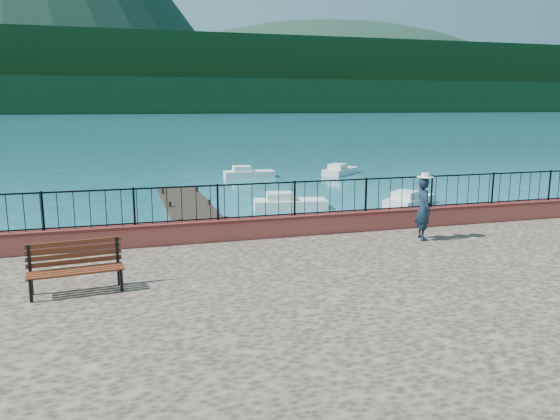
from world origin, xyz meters
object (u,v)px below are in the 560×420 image
boat_1 (290,200)px  boat_4 (249,171)px  park_bench (76,278)px  person (424,209)px  boat_5 (341,169)px  boat_0 (140,246)px  boat_2 (409,197)px

boat_1 → boat_4: same height
park_bench → person: size_ratio=1.08×
person → boat_5: person is taller
park_bench → boat_5: bearing=50.7°
boat_0 → boat_2: (13.05, 5.82, 0.00)m
park_bench → boat_5: size_ratio=0.57×
park_bench → boat_5: 29.26m
park_bench → boat_0: park_bench is taller
person → boat_0: 8.91m
boat_4 → boat_2: bearing=-64.8°
boat_0 → park_bench: bearing=-120.8°
person → boat_5: size_ratio=0.53×
boat_2 → boat_4: 13.51m
park_bench → boat_2: park_bench is taller
person → boat_1: bearing=12.3°
person → boat_2: person is taller
boat_0 → boat_2: bearing=5.8°
person → boat_1: (-0.23, 11.35, -1.67)m
boat_0 → boat_4: (7.99, 18.35, 0.00)m
boat_4 → boat_5: same height
boat_1 → boat_0: bearing=-126.1°
boat_0 → boat_4: 20.01m
boat_2 → boat_5: same height
boat_1 → boat_2: size_ratio=1.06×
boat_4 → boat_5: bearing=0.4°
boat_2 → boat_5: bearing=46.8°
boat_1 → boat_4: (0.76, 11.59, 0.00)m
boat_4 → boat_5: size_ratio=1.03×
boat_0 → boat_5: same height
park_bench → boat_2: 19.02m
park_bench → boat_2: (14.48, 12.28, -1.10)m
park_bench → boat_2: bearing=34.2°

